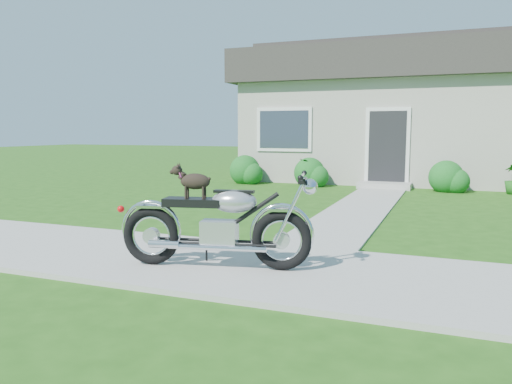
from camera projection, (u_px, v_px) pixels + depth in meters
ground at (427, 287)px, 5.05m from camera, size 80.00×80.00×0.00m
sidewalk at (427, 285)px, 5.04m from camera, size 24.00×2.20×0.04m
walkway at (362, 207)px, 10.21m from camera, size 1.20×8.00×0.03m
house at (448, 112)px, 15.86m from camera, size 12.60×7.03×4.50m
shrub_row at (459, 176)px, 12.72m from camera, size 11.34×1.11×1.11m
potted_plant_left at (309, 172)px, 14.20m from camera, size 0.91×0.92×0.78m
motorcycle_with_dog at (219, 223)px, 5.55m from camera, size 2.20×0.78×1.14m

